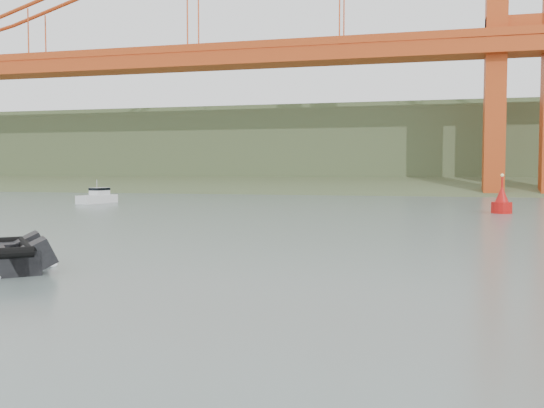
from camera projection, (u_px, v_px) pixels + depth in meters
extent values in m
plane|color=slate|center=(198.00, 276.00, 23.04)|extent=(400.00, 400.00, 0.00)
cube|color=#3C502E|center=(380.00, 191.00, 112.01)|extent=(500.00, 44.72, 16.25)
cube|color=#3C502E|center=(390.00, 160.00, 138.73)|extent=(500.00, 70.00, 18.00)
cube|color=#3C502E|center=(396.00, 143.00, 162.62)|extent=(500.00, 60.00, 16.00)
cube|color=#B53F16|center=(374.00, 54.00, 94.29)|extent=(260.00, 6.00, 2.20)
cube|color=silver|center=(97.00, 199.00, 71.90)|extent=(2.84, 5.55, 1.06)
cube|color=silver|center=(100.00, 192.00, 72.24)|extent=(1.82, 2.37, 1.06)
cube|color=black|center=(99.00, 189.00, 72.22)|extent=(1.88, 2.42, 0.31)
cylinder|color=#999BA1|center=(97.00, 184.00, 71.79)|extent=(0.07, 0.07, 1.06)
cylinder|color=#B30E0C|center=(502.00, 209.00, 55.54)|extent=(1.85, 1.85, 1.23)
cone|color=#B30E0C|center=(502.00, 195.00, 55.47)|extent=(1.44, 1.44, 1.85)
cylinder|color=#B30E0C|center=(502.00, 182.00, 55.40)|extent=(0.16, 0.16, 1.03)
sphere|color=#E5D87F|center=(502.00, 175.00, 55.37)|extent=(0.31, 0.31, 0.31)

